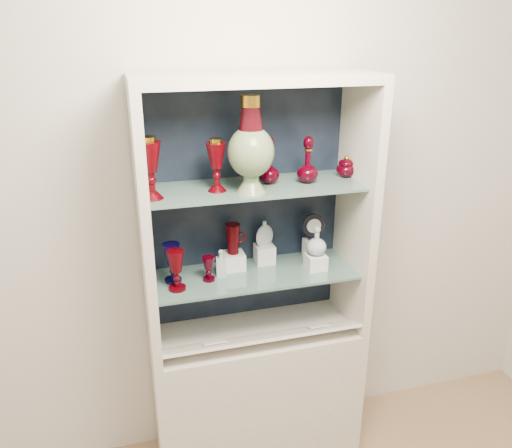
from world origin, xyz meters
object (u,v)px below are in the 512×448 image
object	(u,v)px
lidded_bowl	(346,166)
cobalt_goblet	(172,263)
pedestal_lamp_right	(216,165)
enamel_urn	(251,145)
ruby_goblet_tall	(176,270)
ruby_pitcher	(233,239)
ruby_decanter_b	(308,158)
pedestal_lamp_left	(150,168)
clear_round_decanter	(317,241)
flat_flask	(264,233)
ruby_goblet_small	(209,269)
ruby_decanter_a	(269,158)
clear_square_bottle	(221,263)
cameo_medallion	(313,227)

from	to	relation	value
lidded_bowl	cobalt_goblet	world-z (taller)	lidded_bowl
pedestal_lamp_right	enamel_urn	world-z (taller)	enamel_urn
ruby_goblet_tall	ruby_pitcher	bearing A→B (deg)	25.61
ruby_decanter_b	lidded_bowl	bearing A→B (deg)	11.11
pedestal_lamp_left	lidded_bowl	size ratio (longest dim) A/B	2.47
ruby_goblet_tall	clear_round_decanter	distance (m)	0.66
flat_flask	ruby_goblet_small	bearing A→B (deg)	-172.78
ruby_decanter_a	ruby_goblet_small	world-z (taller)	ruby_decanter_a
ruby_goblet_small	ruby_pitcher	bearing A→B (deg)	33.46
pedestal_lamp_right	clear_round_decanter	bearing A→B (deg)	-0.45
clear_square_bottle	pedestal_lamp_right	bearing A→B (deg)	-111.07
enamel_urn	ruby_decanter_a	size ratio (longest dim) A/B	1.71
ruby_decanter_b	ruby_goblet_tall	distance (m)	0.75
enamel_urn	clear_round_decanter	world-z (taller)	enamel_urn
ruby_decanter_b	clear_square_bottle	xyz separation A→B (m)	(-0.39, 0.03, -0.46)
ruby_decanter_a	lidded_bowl	bearing A→B (deg)	1.25
ruby_goblet_small	cameo_medallion	xyz separation A→B (m)	(0.53, 0.09, 0.11)
pedestal_lamp_left	ruby_decanter_b	world-z (taller)	pedestal_lamp_left
lidded_bowl	ruby_decanter_a	bearing A→B (deg)	-178.75
ruby_decanter_a	clear_round_decanter	bearing A→B (deg)	-13.16
ruby_goblet_small	ruby_decanter_b	bearing A→B (deg)	0.43
flat_flask	cameo_medallion	distance (m)	0.24
ruby_goblet_tall	ruby_pitcher	world-z (taller)	ruby_pitcher
ruby_goblet_tall	cameo_medallion	size ratio (longest dim) A/B	1.32
pedestal_lamp_left	cameo_medallion	bearing A→B (deg)	10.08
ruby_goblet_tall	flat_flask	world-z (taller)	flat_flask
enamel_urn	flat_flask	world-z (taller)	enamel_urn
pedestal_lamp_left	lidded_bowl	bearing A→B (deg)	5.60
ruby_goblet_tall	enamel_urn	bearing A→B (deg)	-2.87
ruby_decanter_a	ruby_pitcher	xyz separation A→B (m)	(-0.16, 0.05, -0.38)
cobalt_goblet	ruby_goblet_tall	size ratio (longest dim) A/B	0.99
ruby_goblet_small	clear_round_decanter	xyz separation A→B (m)	(0.51, -0.02, 0.08)
ruby_decanter_b	clear_round_decanter	xyz separation A→B (m)	(0.05, -0.02, -0.39)
pedestal_lamp_right	clear_square_bottle	xyz separation A→B (m)	(0.02, 0.04, -0.47)
pedestal_lamp_left	pedestal_lamp_right	bearing A→B (deg)	6.57
clear_square_bottle	ruby_goblet_small	bearing A→B (deg)	-154.09
pedestal_lamp_left	clear_square_bottle	world-z (taller)	pedestal_lamp_left
clear_square_bottle	lidded_bowl	bearing A→B (deg)	1.21
lidded_bowl	cameo_medallion	size ratio (longest dim) A/B	0.73
lidded_bowl	cameo_medallion	bearing A→B (deg)	159.56
ruby_decanter_a	cobalt_goblet	distance (m)	0.63
lidded_bowl	cobalt_goblet	xyz separation A→B (m)	(-0.81, -0.01, -0.38)
enamel_urn	ruby_goblet_tall	world-z (taller)	enamel_urn
ruby_decanter_a	ruby_pitcher	world-z (taller)	ruby_decanter_a
enamel_urn	ruby_goblet_small	bearing A→B (deg)	160.80
ruby_decanter_b	ruby_goblet_small	world-z (taller)	ruby_decanter_b
ruby_pitcher	enamel_urn	bearing A→B (deg)	-59.59
ruby_decanter_b	lidded_bowl	distance (m)	0.22
cobalt_goblet	pedestal_lamp_left	bearing A→B (deg)	-130.71
ruby_decanter_b	flat_flask	size ratio (longest dim) A/B	1.70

